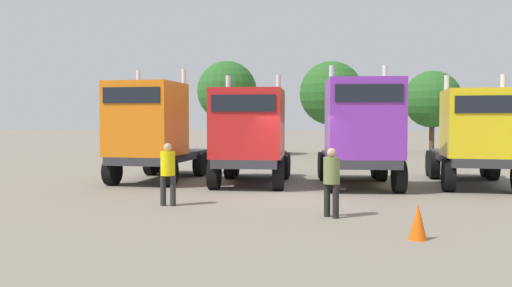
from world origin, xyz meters
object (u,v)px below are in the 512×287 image
object	(u,v)px
semi_truck_orange	(152,130)
traffic_cone_near	(418,222)
visitor_with_camera	(332,177)
semi_truck_yellow	(477,137)
semi_truck_red	(250,135)
visitor_in_hivis	(168,170)
semi_truck_purple	(361,132)

from	to	relation	value
semi_truck_orange	traffic_cone_near	world-z (taller)	semi_truck_orange
traffic_cone_near	visitor_with_camera	bearing A→B (deg)	130.12
visitor_with_camera	semi_truck_yellow	bearing A→B (deg)	-175.99
semi_truck_red	traffic_cone_near	size ratio (longest dim) A/B	8.10
semi_truck_red	semi_truck_yellow	xyz separation A→B (m)	(7.89, 0.89, -0.05)
semi_truck_red	traffic_cone_near	world-z (taller)	semi_truck_red
semi_truck_red	visitor_with_camera	xyz separation A→B (m)	(3.13, -5.67, -0.86)
traffic_cone_near	semi_truck_red	bearing A→B (deg)	122.26
visitor_in_hivis	visitor_with_camera	xyz separation A→B (m)	(4.51, -0.93, -0.03)
semi_truck_orange	visitor_in_hivis	distance (m)	5.75
visitor_with_camera	traffic_cone_near	world-z (taller)	visitor_with_camera
semi_truck_purple	visitor_with_camera	xyz separation A→B (m)	(-0.78, -5.66, -0.99)
visitor_in_hivis	visitor_with_camera	bearing A→B (deg)	-104.88
visitor_in_hivis	visitor_with_camera	world-z (taller)	visitor_in_hivis
visitor_in_hivis	visitor_with_camera	size ratio (longest dim) A/B	1.02
semi_truck_red	traffic_cone_near	xyz separation A→B (m)	(4.92, -7.79, -1.48)
visitor_with_camera	semi_truck_red	bearing A→B (deg)	-111.12
semi_truck_yellow	visitor_with_camera	xyz separation A→B (m)	(-4.76, -6.56, -0.80)
semi_truck_red	semi_truck_orange	bearing A→B (deg)	-99.27
semi_truck_purple	semi_truck_red	bearing A→B (deg)	-97.03
semi_truck_yellow	semi_truck_purple	bearing A→B (deg)	-75.72
semi_truck_orange	visitor_with_camera	xyz separation A→B (m)	(6.98, -6.03, -1.00)
semi_truck_red	semi_truck_purple	size ratio (longest dim) A/B	0.97
semi_truck_orange	semi_truck_yellow	distance (m)	11.76
semi_truck_red	visitor_with_camera	bearing A→B (deg)	24.98
visitor_in_hivis	semi_truck_red	bearing A→B (deg)	-19.54
semi_truck_red	visitor_with_camera	world-z (taller)	semi_truck_red
semi_truck_red	visitor_in_hivis	distance (m)	5.01
semi_truck_yellow	visitor_with_camera	distance (m)	8.15
semi_truck_red	semi_truck_yellow	distance (m)	7.94
semi_truck_purple	visitor_with_camera	bearing A→B (deg)	-14.64
semi_truck_red	semi_truck_purple	bearing A→B (deg)	85.87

